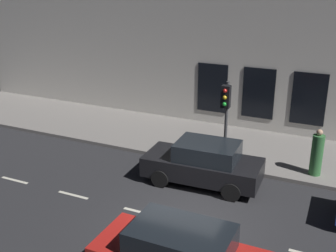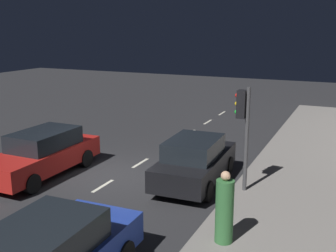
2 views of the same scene
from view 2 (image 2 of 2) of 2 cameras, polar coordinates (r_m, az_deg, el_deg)
name	(u,v)px [view 2 (image 2 of 2)]	position (r m, az deg, el deg)	size (l,w,h in m)	color
ground_plane	(119,176)	(14.71, -6.81, -6.89)	(60.00, 60.00, 0.00)	#28282B
sidewalk	(305,206)	(12.79, 18.29, -10.36)	(4.50, 32.00, 0.15)	gray
lane_centre_line	(103,186)	(13.92, -8.97, -8.14)	(0.12, 27.20, 0.01)	beige
traffic_light	(243,118)	(12.63, 10.31, 1.11)	(0.47, 0.32, 3.22)	#424244
parked_car_1	(195,161)	(13.74, 3.72, -4.82)	(1.97, 4.19, 1.58)	black
parked_car_2	(43,153)	(15.15, -16.89, -3.63)	(1.85, 4.59, 1.58)	red
pedestrian_1	(224,210)	(9.90, 7.78, -11.39)	(0.59, 0.59, 1.76)	#336B38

